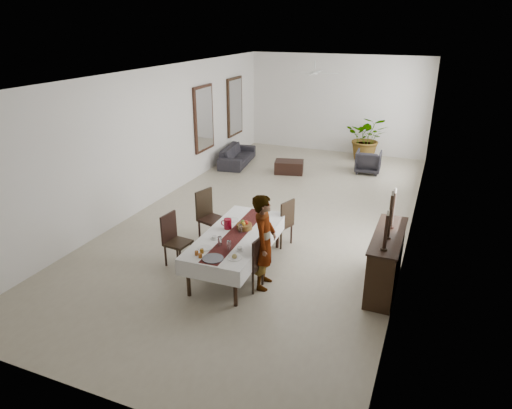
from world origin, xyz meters
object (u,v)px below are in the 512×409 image
dining_table_top (237,235)px  sofa (237,155)px  red_pitcher (228,224)px  sideboard_body (385,262)px  woman (264,242)px

dining_table_top → sofa: 6.59m
red_pitcher → sofa: size_ratio=0.10×
sideboard_body → sofa: bearing=133.2°
red_pitcher → dining_table_top: bearing=-29.0°
dining_table_top → sofa: size_ratio=1.21×
red_pitcher → sofa: red_pitcher is taller
dining_table_top → sideboard_body: sideboard_body is taller
red_pitcher → sofa: bearing=113.1°
sideboard_body → sofa: size_ratio=0.86×
dining_table_top → sideboard_body: size_ratio=1.41×
sideboard_body → woman: bearing=-159.3°
red_pitcher → sideboard_body: size_ratio=0.12×
dining_table_top → sideboard_body: 2.56m
woman → sideboard_body: 2.04m
red_pitcher → sofa: (-2.49, 5.85, -0.53)m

